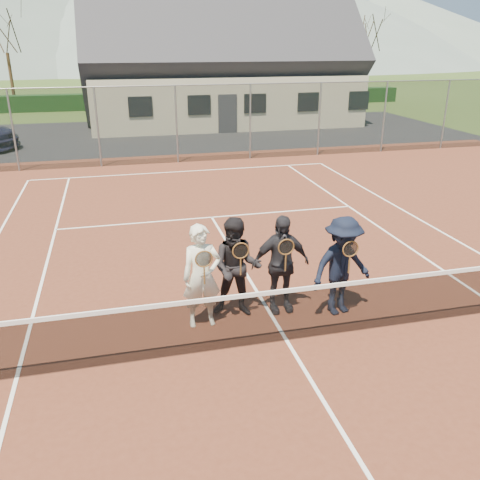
{
  "coord_description": "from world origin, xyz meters",
  "views": [
    {
      "loc": [
        -2.45,
        -6.71,
        4.56
      ],
      "look_at": [
        -0.41,
        1.5,
        1.25
      ],
      "focal_mm": 38.0,
      "sensor_mm": 36.0,
      "label": 1
    }
  ],
  "objects": [
    {
      "name": "court_surface",
      "position": [
        0.0,
        0.0,
        0.01
      ],
      "size": [
        30.0,
        30.0,
        0.02
      ],
      "primitive_type": "cube",
      "color": "#562819",
      "rests_on": "ground"
    },
    {
      "name": "clubhouse",
      "position": [
        4.0,
        24.0,
        3.99
      ],
      "size": [
        15.6,
        8.2,
        7.7
      ],
      "color": "beige",
      "rests_on": "ground"
    },
    {
      "name": "court_markings",
      "position": [
        0.0,
        0.0,
        0.02
      ],
      "size": [
        11.03,
        23.83,
        0.01
      ],
      "color": "white",
      "rests_on": "court_surface"
    },
    {
      "name": "player_a",
      "position": [
        -1.23,
        0.86,
        0.92
      ],
      "size": [
        0.67,
        0.51,
        1.8
      ],
      "color": "white",
      "rests_on": "court_surface"
    },
    {
      "name": "tarmac_carpark",
      "position": [
        -4.0,
        20.0,
        0.01
      ],
      "size": [
        40.0,
        12.0,
        0.01
      ],
      "primitive_type": "cube",
      "color": "black",
      "rests_on": "ground"
    },
    {
      "name": "hill_centre",
      "position": [
        20.0,
        95.0,
        11.0
      ],
      "size": [
        120.0,
        120.0,
        22.0
      ],
      "primitive_type": "cone",
      "color": "slate",
      "rests_on": "ground"
    },
    {
      "name": "player_c",
      "position": [
        0.2,
        1.02,
        0.92
      ],
      "size": [
        1.06,
        0.51,
        1.8
      ],
      "color": "#232227",
      "rests_on": "court_surface"
    },
    {
      "name": "player_b",
      "position": [
        -0.58,
        1.05,
        0.92
      ],
      "size": [
        1.04,
        0.91,
        1.8
      ],
      "color": "black",
      "rests_on": "court_surface"
    },
    {
      "name": "tree_b",
      "position": [
        -9.0,
        33.0,
        5.79
      ],
      "size": [
        3.2,
        3.2,
        7.77
      ],
      "color": "#3A2615",
      "rests_on": "ground"
    },
    {
      "name": "tree_e",
      "position": [
        18.0,
        33.0,
        5.79
      ],
      "size": [
        3.2,
        3.2,
        7.77
      ],
      "color": "#3A2115",
      "rests_on": "ground"
    },
    {
      "name": "player_d",
      "position": [
        1.22,
        0.68,
        0.92
      ],
      "size": [
        1.27,
        0.89,
        1.8
      ],
      "color": "black",
      "rests_on": "court_surface"
    },
    {
      "name": "perimeter_fence",
      "position": [
        0.0,
        13.5,
        1.52
      ],
      "size": [
        30.07,
        0.07,
        3.02
      ],
      "color": "slate",
      "rests_on": "ground"
    },
    {
      "name": "hill_east",
      "position": [
        55.0,
        95.0,
        7.0
      ],
      "size": [
        90.0,
        90.0,
        14.0
      ],
      "primitive_type": "cone",
      "color": "slate",
      "rests_on": "ground"
    },
    {
      "name": "tennis_net",
      "position": [
        0.0,
        0.0,
        0.54
      ],
      "size": [
        11.68,
        0.08,
        1.1
      ],
      "color": "slate",
      "rests_on": "ground"
    },
    {
      "name": "tree_c",
      "position": [
        2.0,
        33.0,
        5.79
      ],
      "size": [
        3.2,
        3.2,
        7.77
      ],
      "color": "#3A2015",
      "rests_on": "ground"
    },
    {
      "name": "tree_d",
      "position": [
        12.0,
        33.0,
        5.79
      ],
      "size": [
        3.2,
        3.2,
        7.77
      ],
      "color": "#3B2515",
      "rests_on": "ground"
    },
    {
      "name": "hedge_row",
      "position": [
        0.0,
        32.0,
        0.55
      ],
      "size": [
        40.0,
        1.2,
        1.1
      ],
      "primitive_type": "cube",
      "color": "black",
      "rests_on": "ground"
    },
    {
      "name": "ground",
      "position": [
        0.0,
        20.0,
        0.0
      ],
      "size": [
        220.0,
        220.0,
        0.0
      ],
      "primitive_type": "plane",
      "color": "#324819",
      "rests_on": "ground"
    }
  ]
}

